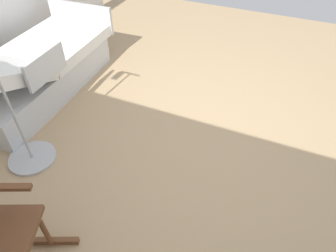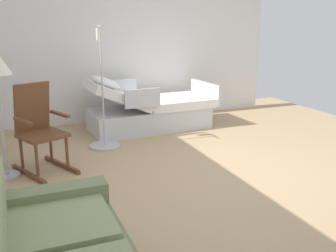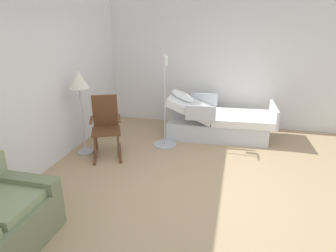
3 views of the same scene
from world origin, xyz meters
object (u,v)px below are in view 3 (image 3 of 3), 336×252
Objects in this scene: rocking_chair at (106,127)px; iv_pole at (165,133)px; hospital_bed at (217,123)px; floor_lamp at (79,85)px.

iv_pole reaches higher than rocking_chair.
rocking_chair is 0.62× the size of iv_pole.
floor_lamp is at bearing 121.31° from hospital_bed.
hospital_bed is at bearing -58.69° from floor_lamp.
rocking_chair is 0.83m from floor_lamp.
floor_lamp is (-0.07, 0.39, 0.72)m from rocking_chair.
iv_pole reaches higher than floor_lamp.
hospital_bed is at bearing -55.03° from rocking_chair.
iv_pole is (-0.68, 0.92, -0.05)m from hospital_bed.
rocking_chair is 0.71× the size of floor_lamp.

